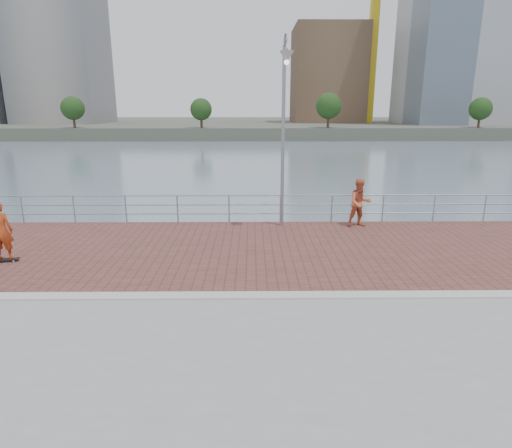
{
  "coord_description": "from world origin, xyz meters",
  "views": [
    {
      "loc": [
        -0.12,
        -9.6,
        4.48
      ],
      "look_at": [
        0.0,
        2.0,
        1.3
      ],
      "focal_mm": 30.0,
      "sensor_mm": 36.0,
      "label": 1
    }
  ],
  "objects_px": {
    "skateboarder": "(1,231)",
    "bystander": "(360,203)",
    "street_lamp": "(285,101)",
    "guardrail": "(255,206)"
  },
  "relations": [
    {
      "from": "skateboarder",
      "to": "bystander",
      "type": "relative_size",
      "value": 0.95
    },
    {
      "from": "skateboarder",
      "to": "street_lamp",
      "type": "bearing_deg",
      "value": -168.42
    },
    {
      "from": "guardrail",
      "to": "skateboarder",
      "type": "relative_size",
      "value": 22.26
    },
    {
      "from": "guardrail",
      "to": "street_lamp",
      "type": "relative_size",
      "value": 5.92
    },
    {
      "from": "street_lamp",
      "to": "guardrail",
      "type": "bearing_deg",
      "value": 136.8
    },
    {
      "from": "guardrail",
      "to": "street_lamp",
      "type": "xyz_separation_m",
      "value": [
        1.05,
        -0.98,
        4.0
      ]
    },
    {
      "from": "skateboarder",
      "to": "bystander",
      "type": "xyz_separation_m",
      "value": [
        11.5,
        3.83,
        -0.04
      ]
    },
    {
      "from": "street_lamp",
      "to": "skateboarder",
      "type": "relative_size",
      "value": 3.76
    },
    {
      "from": "guardrail",
      "to": "street_lamp",
      "type": "distance_m",
      "value": 4.25
    },
    {
      "from": "guardrail",
      "to": "bystander",
      "type": "height_order",
      "value": "bystander"
    }
  ]
}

